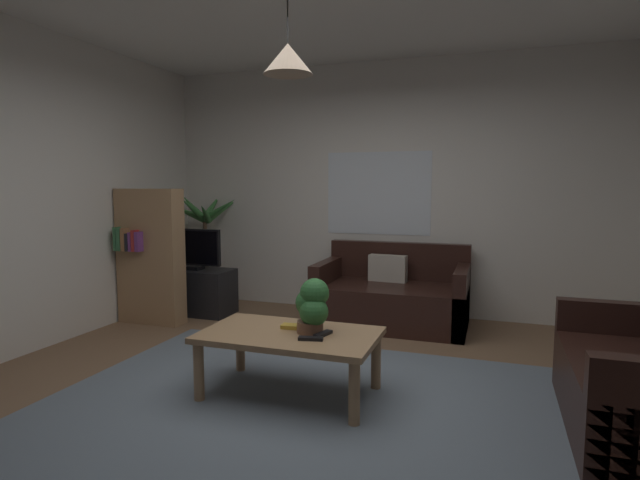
{
  "coord_description": "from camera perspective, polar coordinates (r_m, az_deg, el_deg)",
  "views": [
    {
      "loc": [
        1.16,
        -3.05,
        1.43
      ],
      "look_at": [
        0.0,
        0.3,
        1.05
      ],
      "focal_mm": 28.44,
      "sensor_mm": 36.0,
      "label": 1
    }
  ],
  "objects": [
    {
      "name": "window_pane",
      "position": [
        5.72,
        6.55,
        5.24
      ],
      "size": [
        1.17,
        0.01,
        0.92
      ],
      "primitive_type": "cube",
      "color": "white"
    },
    {
      "name": "wall_left",
      "position": [
        4.84,
        -32.03,
        4.78
      ],
      "size": [
        0.06,
        5.07,
        2.79
      ],
      "primitive_type": "cube",
      "color": "silver",
      "rests_on": "ground"
    },
    {
      "name": "bookshelf_corner",
      "position": [
        5.54,
        -18.61,
        -1.69
      ],
      "size": [
        0.7,
        0.31,
        1.4
      ],
      "color": "#A87F56",
      "rests_on": "ground"
    },
    {
      "name": "book_on_table_0",
      "position": [
        3.59,
        -3.37,
        -9.68
      ],
      "size": [
        0.12,
        0.09,
        0.03
      ],
      "primitive_type": "cube",
      "rotation": [
        0.0,
        0.0,
        0.08
      ],
      "color": "gold",
      "rests_on": "coffee_table"
    },
    {
      "name": "tv",
      "position": [
        5.81,
        -14.29,
        -0.97
      ],
      "size": [
        0.72,
        0.16,
        0.45
      ],
      "color": "black",
      "rests_on": "tv_stand"
    },
    {
      "name": "coffee_table",
      "position": [
        3.53,
        -3.42,
        -11.27
      ],
      "size": [
        1.19,
        0.7,
        0.44
      ],
      "color": "#A87F56",
      "rests_on": "ground"
    },
    {
      "name": "potted_plant_on_table",
      "position": [
        3.45,
        -0.86,
        -7.31
      ],
      "size": [
        0.24,
        0.24,
        0.37
      ],
      "color": "brown",
      "rests_on": "coffee_table"
    },
    {
      "name": "remote_on_table_0",
      "position": [
        3.33,
        -1.06,
        -11.03
      ],
      "size": [
        0.17,
        0.08,
        0.02
      ],
      "primitive_type": "cube",
      "rotation": [
        0.0,
        0.0,
        4.93
      ],
      "color": "black",
      "rests_on": "coffee_table"
    },
    {
      "name": "wall_back",
      "position": [
        5.73,
        7.46,
        5.72
      ],
      "size": [
        5.27,
        0.06,
        2.79
      ],
      "primitive_type": "cube",
      "color": "silver",
      "rests_on": "ground"
    },
    {
      "name": "remote_on_table_1",
      "position": [
        3.42,
        0.34,
        -10.53
      ],
      "size": [
        0.09,
        0.17,
        0.02
      ],
      "primitive_type": "cube",
      "rotation": [
        0.0,
        0.0,
        6.0
      ],
      "color": "black",
      "rests_on": "coffee_table"
    },
    {
      "name": "couch_under_window",
      "position": [
        5.3,
        8.12,
        -6.53
      ],
      "size": [
        1.5,
        0.88,
        0.82
      ],
      "color": "black",
      "rests_on": "ground"
    },
    {
      "name": "tv_stand",
      "position": [
        5.91,
        -14.05,
        -5.58
      ],
      "size": [
        0.9,
        0.44,
        0.5
      ],
      "primitive_type": "cube",
      "color": "black",
      "rests_on": "ground"
    },
    {
      "name": "potted_palm_corner",
      "position": [
        6.29,
        -12.72,
        -0.84
      ],
      "size": [
        0.97,
        0.86,
        1.4
      ],
      "color": "#B77051",
      "rests_on": "ground"
    },
    {
      "name": "rug",
      "position": [
        3.39,
        -2.92,
        -18.76
      ],
      "size": [
        3.35,
        2.79,
        0.01
      ],
      "primitive_type": "cube",
      "color": "slate",
      "rests_on": "ground"
    },
    {
      "name": "floor",
      "position": [
        3.57,
        -1.65,
        -17.7
      ],
      "size": [
        5.15,
        5.07,
        0.02
      ],
      "primitive_type": "cube",
      "color": "brown",
      "rests_on": "ground"
    },
    {
      "name": "pendant_lamp",
      "position": [
        3.46,
        -3.63,
        19.69
      ],
      "size": [
        0.32,
        0.32,
        0.64
      ],
      "color": "black"
    }
  ]
}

